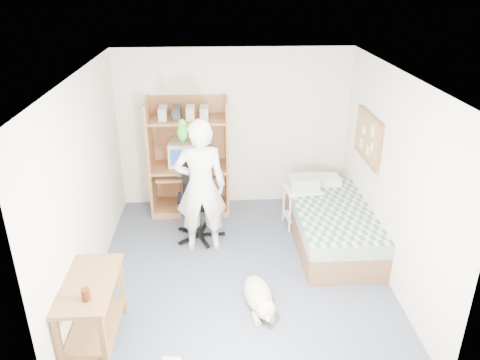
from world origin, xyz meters
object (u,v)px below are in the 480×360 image
at_px(bed, 331,224).
at_px(person, 201,187).
at_px(side_desk, 92,304).
at_px(dog, 259,297).
at_px(computer_hutch, 190,161).
at_px(office_chair, 199,211).
at_px(printer_cart, 302,200).

relative_size(bed, person, 1.10).
bearing_deg(side_desk, dog, 14.67).
xyz_separation_m(computer_hutch, side_desk, (-0.85, -2.94, -0.33)).
height_order(computer_hutch, office_chair, computer_hutch).
bearing_deg(person, printer_cart, -161.85).
xyz_separation_m(bed, office_chair, (-1.85, 0.27, 0.11)).
distance_m(bed, dog, 1.78).
bearing_deg(office_chair, person, -82.84).
xyz_separation_m(office_chair, dog, (0.72, -1.64, -0.24)).
xyz_separation_m(dog, printer_cart, (0.80, 1.88, 0.25)).
distance_m(office_chair, dog, 1.81).
bearing_deg(computer_hutch, side_desk, -106.14).
height_order(computer_hutch, dog, computer_hutch).
distance_m(computer_hutch, person, 1.18).
height_order(side_desk, printer_cart, side_desk).
bearing_deg(bed, printer_cart, 123.13).
bearing_deg(computer_hutch, dog, -70.83).
height_order(side_desk, dog, side_desk).
bearing_deg(side_desk, person, 59.40).
xyz_separation_m(bed, side_desk, (-2.85, -1.82, 0.21)).
bearing_deg(person, side_desk, 56.94).
xyz_separation_m(side_desk, person, (1.05, 1.78, 0.43)).
xyz_separation_m(bed, person, (-1.80, -0.04, 0.63)).
bearing_deg(printer_cart, office_chair, -178.20).
height_order(office_chair, dog, office_chair).
xyz_separation_m(bed, dog, (-1.13, -1.37, -0.14)).
bearing_deg(office_chair, bed, -10.85).
relative_size(side_desk, office_chair, 0.90).
xyz_separation_m(side_desk, dog, (1.72, 0.45, -0.34)).
bearing_deg(bed, office_chair, 171.60).
bearing_deg(person, computer_hutch, -82.56).
height_order(office_chair, printer_cart, office_chair).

